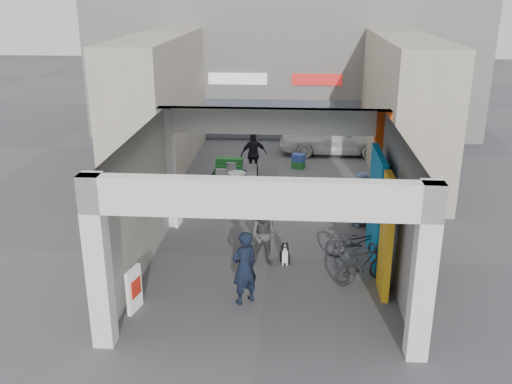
# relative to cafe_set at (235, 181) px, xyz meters

# --- Properties ---
(ground) EXTENTS (90.00, 90.00, 0.00)m
(ground) POSITION_rel_cafe_set_xyz_m (1.44, -5.24, -0.29)
(ground) COLOR #4E4E52
(ground) RESTS_ON ground
(arcade_canopy) EXTENTS (6.40, 6.45, 6.40)m
(arcade_canopy) POSITION_rel_cafe_set_xyz_m (1.98, -6.06, 2.01)
(arcade_canopy) COLOR silver
(arcade_canopy) RESTS_ON ground
(far_building) EXTENTS (18.00, 4.08, 8.00)m
(far_building) POSITION_rel_cafe_set_xyz_m (1.44, 8.75, 3.70)
(far_building) COLOR silver
(far_building) RESTS_ON ground
(plaza_bldg_left) EXTENTS (2.00, 9.00, 5.00)m
(plaza_bldg_left) POSITION_rel_cafe_set_xyz_m (-3.06, 2.26, 2.21)
(plaza_bldg_left) COLOR #AFA491
(plaza_bldg_left) RESTS_ON ground
(plaza_bldg_right) EXTENTS (2.00, 9.00, 5.00)m
(plaza_bldg_right) POSITION_rel_cafe_set_xyz_m (5.94, 2.26, 2.21)
(plaza_bldg_right) COLOR #AFA491
(plaza_bldg_right) RESTS_ON ground
(bollard_left) EXTENTS (0.09, 0.09, 0.83)m
(bollard_left) POSITION_rel_cafe_set_xyz_m (-0.06, -2.84, 0.13)
(bollard_left) COLOR #95979D
(bollard_left) RESTS_ON ground
(bollard_center) EXTENTS (0.09, 0.09, 0.83)m
(bollard_center) POSITION_rel_cafe_set_xyz_m (1.39, -2.74, 0.13)
(bollard_center) COLOR #95979D
(bollard_center) RESTS_ON ground
(bollard_right) EXTENTS (0.09, 0.09, 0.84)m
(bollard_right) POSITION_rel_cafe_set_xyz_m (3.14, -2.78, 0.13)
(bollard_right) COLOR #95979D
(bollard_right) RESTS_ON ground
(advert_board_near) EXTENTS (0.21, 0.55, 1.00)m
(advert_board_near) POSITION_rel_cafe_set_xyz_m (-1.31, -8.01, 0.22)
(advert_board_near) COLOR white
(advert_board_near) RESTS_ON ground
(advert_board_far) EXTENTS (0.13, 0.55, 1.00)m
(advert_board_far) POSITION_rel_cafe_set_xyz_m (-1.31, -3.26, 0.22)
(advert_board_far) COLOR white
(advert_board_far) RESTS_ON ground
(cafe_set) EXTENTS (1.35, 1.09, 0.81)m
(cafe_set) POSITION_rel_cafe_set_xyz_m (0.00, 0.00, 0.00)
(cafe_set) COLOR #A3A4A8
(cafe_set) RESTS_ON ground
(produce_stand) EXTENTS (1.17, 0.63, 0.77)m
(produce_stand) POSITION_rel_cafe_set_xyz_m (-0.32, 1.03, 0.02)
(produce_stand) COLOR black
(produce_stand) RESTS_ON ground
(crate_stack) EXTENTS (0.55, 0.50, 0.56)m
(crate_stack) POSITION_rel_cafe_set_xyz_m (2.20, 2.61, -0.01)
(crate_stack) COLOR #18561B
(crate_stack) RESTS_ON ground
(border_collie) EXTENTS (0.23, 0.45, 0.62)m
(border_collie) POSITION_rel_cafe_set_xyz_m (1.88, -5.56, -0.04)
(border_collie) COLOR black
(border_collie) RESTS_ON ground
(man_with_dog) EXTENTS (0.74, 0.71, 1.70)m
(man_with_dog) POSITION_rel_cafe_set_xyz_m (1.03, -7.51, 0.56)
(man_with_dog) COLOR black
(man_with_dog) RESTS_ON ground
(man_back_turned) EXTENTS (0.80, 0.64, 1.60)m
(man_back_turned) POSITION_rel_cafe_set_xyz_m (1.37, -5.65, 0.51)
(man_back_turned) COLOR #414143
(man_back_turned) RESTS_ON ground
(man_elderly) EXTENTS (0.93, 0.76, 1.63)m
(man_elderly) POSITION_rel_cafe_set_xyz_m (4.04, -2.88, 0.53)
(man_elderly) COLOR #5372A2
(man_elderly) RESTS_ON ground
(man_crates) EXTENTS (1.06, 0.73, 1.68)m
(man_crates) POSITION_rel_cafe_set_xyz_m (0.54, 1.53, 0.55)
(man_crates) COLOR black
(man_crates) RESTS_ON ground
(bicycle_front) EXTENTS (1.73, 0.72, 0.89)m
(bicycle_front) POSITION_rel_cafe_set_xyz_m (3.74, -5.08, 0.15)
(bicycle_front) COLOR black
(bicycle_front) RESTS_ON ground
(bicycle_rear) EXTENTS (1.57, 1.10, 0.93)m
(bicycle_rear) POSITION_rel_cafe_set_xyz_m (3.74, -6.39, 0.18)
(bicycle_rear) COLOR black
(bicycle_rear) RESTS_ON ground
(white_van) EXTENTS (4.45, 1.80, 1.51)m
(white_van) POSITION_rel_cafe_set_xyz_m (3.64, 4.77, 0.47)
(white_van) COLOR silver
(white_van) RESTS_ON ground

